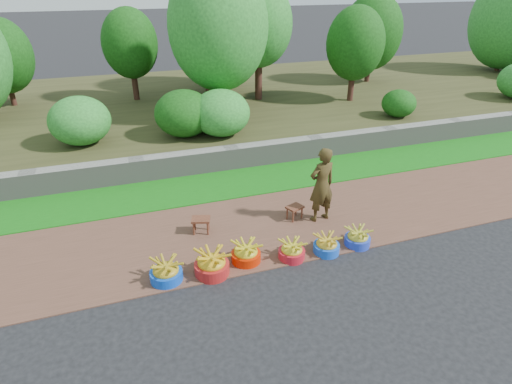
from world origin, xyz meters
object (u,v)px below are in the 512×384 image
object	(u,v)px
stool_left	(201,221)
basin_d	(292,251)
basin_e	(327,245)
basin_c	(246,253)
stool_right	(295,209)
basin_b	(212,264)
basin_f	(358,238)
basin_a	(166,272)
vendor_woman	(322,185)

from	to	relation	value
stool_left	basin_d	bearing A→B (deg)	-45.03
basin_d	basin_e	distance (m)	0.63
basin_c	stool_left	distance (m)	1.21
stool_right	stool_left	bearing A→B (deg)	176.69
basin_b	stool_right	size ratio (longest dim) A/B	1.50
basin_f	basin_c	bearing A→B (deg)	175.17
basin_f	stool_right	world-z (taller)	basin_f
basin_c	stool_right	bearing A→B (deg)	37.36
basin_f	stool_left	distance (m)	2.81
basin_e	stool_left	world-z (taller)	basin_e
basin_d	basin_e	bearing A→B (deg)	-3.36
basin_e	stool_left	bearing A→B (deg)	145.49
basin_a	basin_f	xyz separation A→B (m)	(3.31, -0.10, -0.02)
basin_c	vendor_woman	distance (m)	2.03
basin_d	basin_f	bearing A→B (deg)	-0.49
basin_c	stool_left	bearing A→B (deg)	114.73
basin_c	basin_e	world-z (taller)	basin_c
stool_left	basin_c	bearing A→B (deg)	-65.27
basin_d	basin_f	xyz separation A→B (m)	(1.24, -0.01, 0.00)
basin_b	stool_left	distance (m)	1.24
basin_f	stool_right	xyz separation A→B (m)	(-0.69, 1.16, 0.08)
basin_c	vendor_woman	bearing A→B (deg)	25.21
stool_left	basin_b	bearing A→B (deg)	-94.69
stool_right	vendor_woman	distance (m)	0.71
basin_e	stool_right	distance (m)	1.20
stool_right	vendor_woman	size ratio (longest dim) A/B	0.25
basin_b	basin_e	world-z (taller)	basin_b
basin_e	basin_f	bearing A→B (deg)	2.42
basin_c	stool_right	xyz separation A→B (m)	(1.30, 1.00, 0.07)
basin_d	basin_e	size ratio (longest dim) A/B	0.99
basin_a	basin_d	xyz separation A→B (m)	(2.06, -0.09, -0.02)
basin_e	stool_right	bearing A→B (deg)	93.50
basin_e	vendor_woman	world-z (taller)	vendor_woman
basin_e	stool_left	distance (m)	2.29
basin_d	basin_b	bearing A→B (deg)	178.95
basin_b	basin_e	size ratio (longest dim) A/B	1.24
vendor_woman	basin_b	bearing A→B (deg)	13.51
basin_d	stool_right	xyz separation A→B (m)	(0.55, 1.15, 0.09)
basin_f	vendor_woman	distance (m)	1.19
basin_c	vendor_woman	xyz separation A→B (m)	(1.75, 0.83, 0.59)
vendor_woman	basin_a	bearing A→B (deg)	7.73
basin_c	basin_e	distance (m)	1.39
stool_left	basin_f	bearing A→B (deg)	-26.90
basin_a	basin_c	xyz separation A→B (m)	(1.31, 0.07, -0.00)
basin_b	basin_f	xyz separation A→B (m)	(2.60, -0.04, -0.04)
basin_c	stool_left	size ratio (longest dim) A/B	1.25
basin_f	basin_a	bearing A→B (deg)	178.34
basin_d	stool_left	distance (m)	1.78
basin_c	basin_e	xyz separation A→B (m)	(1.38, -0.19, -0.01)
basin_d	vendor_woman	size ratio (longest dim) A/B	0.30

